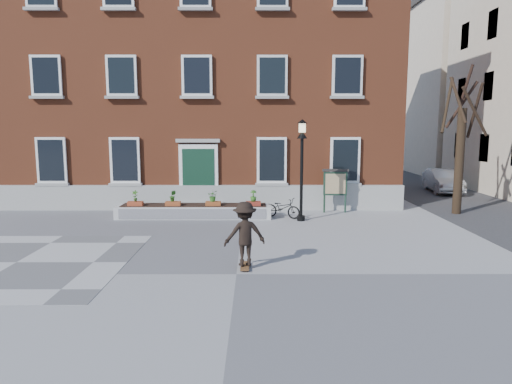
{
  "coord_description": "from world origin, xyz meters",
  "views": [
    {
      "loc": [
        0.46,
        -10.96,
        3.64
      ],
      "look_at": [
        0.5,
        4.0,
        1.5
      ],
      "focal_mm": 32.0,
      "sensor_mm": 36.0,
      "label": 1
    }
  ],
  "objects_px": {
    "parked_car": "(443,181)",
    "notice_board": "(335,183)",
    "bicycle": "(282,208)",
    "skateboarder": "(245,234)",
    "lamp_post": "(302,156)"
  },
  "relations": [
    {
      "from": "skateboarder",
      "to": "bicycle",
      "type": "bearing_deg",
      "value": 78.33
    },
    {
      "from": "bicycle",
      "to": "lamp_post",
      "type": "bearing_deg",
      "value": -100.59
    },
    {
      "from": "bicycle",
      "to": "skateboarder",
      "type": "distance_m",
      "value": 6.77
    },
    {
      "from": "notice_board",
      "to": "skateboarder",
      "type": "height_order",
      "value": "notice_board"
    },
    {
      "from": "parked_car",
      "to": "notice_board",
      "type": "height_order",
      "value": "notice_board"
    },
    {
      "from": "bicycle",
      "to": "notice_board",
      "type": "distance_m",
      "value": 2.72
    },
    {
      "from": "bicycle",
      "to": "skateboarder",
      "type": "relative_size",
      "value": 0.88
    },
    {
      "from": "lamp_post",
      "to": "notice_board",
      "type": "height_order",
      "value": "lamp_post"
    },
    {
      "from": "parked_car",
      "to": "skateboarder",
      "type": "height_order",
      "value": "skateboarder"
    },
    {
      "from": "parked_car",
      "to": "notice_board",
      "type": "relative_size",
      "value": 2.1
    },
    {
      "from": "parked_car",
      "to": "skateboarder",
      "type": "distance_m",
      "value": 17.6
    },
    {
      "from": "lamp_post",
      "to": "skateboarder",
      "type": "relative_size",
      "value": 2.25
    },
    {
      "from": "lamp_post",
      "to": "notice_board",
      "type": "xyz_separation_m",
      "value": [
        1.62,
        1.7,
        -1.28
      ]
    },
    {
      "from": "lamp_post",
      "to": "skateboarder",
      "type": "height_order",
      "value": "lamp_post"
    },
    {
      "from": "parked_car",
      "to": "lamp_post",
      "type": "bearing_deg",
      "value": -131.49
    }
  ]
}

